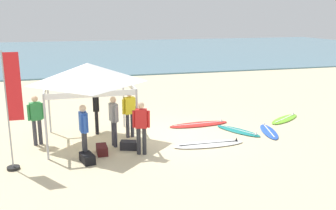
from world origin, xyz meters
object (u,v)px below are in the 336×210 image
surfboard_blue (269,131)px  gear_bag_near_tent (130,145)px  banner_flag (12,116)px  gear_bag_on_sand (87,158)px  surfboard_lime (285,119)px  person_red (141,124)px  person_grey (114,118)px  surfboard_teal (238,131)px  person_green (36,117)px  canopy_tent (88,74)px  gear_bag_by_pole (102,150)px  person_black (96,108)px  surfboard_red (199,124)px  surfboard_white (209,144)px  person_blue (84,128)px  person_yellow (130,111)px

surfboard_blue → gear_bag_near_tent: gear_bag_near_tent is taller
banner_flag → gear_bag_on_sand: bearing=-2.0°
surfboard_lime → person_red: 7.06m
person_grey → surfboard_teal: bearing=4.2°
surfboard_teal → person_green: (-7.22, 0.49, 0.95)m
person_red → banner_flag: 3.73m
canopy_tent → person_green: (-1.77, 0.10, -1.40)m
surfboard_blue → person_red: 5.25m
person_grey → gear_bag_by_pole: (-0.48, -0.62, -0.85)m
person_grey → banner_flag: bearing=-158.4°
surfboard_lime → person_black: person_black is taller
person_black → surfboard_red: bearing=-0.0°
canopy_tent → gear_bag_near_tent: (1.16, -1.18, -2.25)m
surfboard_white → gear_bag_on_sand: bearing=-173.4°
person_red → person_green: size_ratio=1.00×
canopy_tent → person_blue: 2.18m
surfboard_red → person_red: (-2.86, -2.53, 0.95)m
surfboard_blue → person_red: bearing=-169.4°
person_yellow → person_red: bearing=-88.0°
gear_bag_near_tent → person_black: bearing=113.9°
surfboard_blue → person_grey: bearing=179.7°
surfboard_blue → surfboard_lime: bearing=41.4°
person_black → person_red: 2.79m
surfboard_blue → person_grey: (-5.81, 0.03, 0.95)m
surfboard_lime → gear_bag_by_pole: gear_bag_by_pole is taller
surfboard_blue → banner_flag: size_ratio=0.57×
surfboard_white → person_red: bearing=-174.7°
surfboard_red → person_blue: (-4.61, -2.45, 0.95)m
surfboard_white → surfboard_blue: (2.70, 0.73, 0.00)m
person_yellow → person_blue: 2.39m
person_red → gear_bag_on_sand: 1.93m
surfboard_blue → person_grey: 5.89m
person_red → person_green: same height
person_green → gear_bag_near_tent: bearing=-23.5°
gear_bag_on_sand → gear_bag_by_pole: bearing=51.1°
person_black → gear_bag_on_sand: bearing=-100.8°
surfboard_white → person_red: 2.57m
surfboard_red → person_black: size_ratio=1.46×
canopy_tent → banner_flag: bearing=-139.3°
surfboard_lime → person_yellow: size_ratio=1.18×
surfboard_teal → person_blue: 5.96m
person_blue → gear_bag_near_tent: size_ratio=2.85×
person_grey → person_green: size_ratio=1.00×
surfboard_lime → person_blue: 8.71m
surfboard_teal → surfboard_blue: bearing=-19.4°
surfboard_red → surfboard_teal: bearing=-46.7°
surfboard_lime → gear_bag_on_sand: bearing=-162.9°
surfboard_white → surfboard_lime: size_ratio=1.23×
person_red → gear_bag_near_tent: person_red is taller
person_yellow → person_grey: bearing=-130.1°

